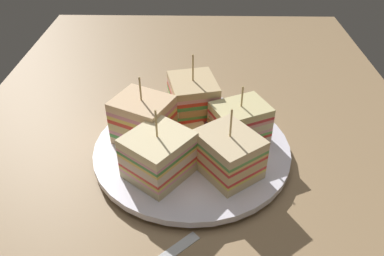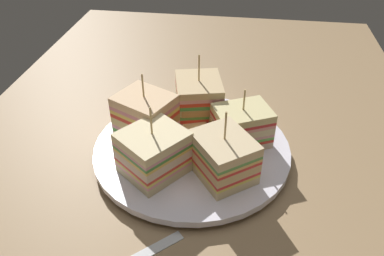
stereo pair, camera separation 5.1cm
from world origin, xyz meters
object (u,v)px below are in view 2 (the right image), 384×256
(plate, at_px, (192,149))
(chip_pile, at_px, (200,134))
(sandwich_wedge_3, at_px, (223,157))
(sandwich_wedge_0, at_px, (201,100))
(sandwich_wedge_2, at_px, (154,152))
(sandwich_wedge_4, at_px, (241,126))
(sandwich_wedge_1, at_px, (146,117))

(plate, xyz_separation_m, chip_pile, (-0.01, 0.01, 0.02))
(chip_pile, bearing_deg, plate, -32.08)
(sandwich_wedge_3, bearing_deg, sandwich_wedge_0, -16.95)
(sandwich_wedge_2, distance_m, sandwich_wedge_4, 0.13)
(sandwich_wedge_1, relative_size, chip_pile, 1.41)
(plate, relative_size, sandwich_wedge_2, 2.73)
(sandwich_wedge_2, distance_m, chip_pile, 0.09)
(sandwich_wedge_4, bearing_deg, plate, -8.36)
(sandwich_wedge_1, bearing_deg, plate, 14.16)
(plate, relative_size, sandwich_wedge_0, 2.58)
(sandwich_wedge_0, relative_size, sandwich_wedge_4, 1.16)
(sandwich_wedge_0, bearing_deg, plate, -16.64)
(sandwich_wedge_1, height_order, sandwich_wedge_2, sandwich_wedge_1)
(sandwich_wedge_2, bearing_deg, sandwich_wedge_1, 59.40)
(sandwich_wedge_1, distance_m, sandwich_wedge_2, 0.07)
(sandwich_wedge_0, xyz_separation_m, sandwich_wedge_3, (0.12, 0.04, -0.00))
(sandwich_wedge_3, height_order, sandwich_wedge_4, sandwich_wedge_3)
(plate, height_order, sandwich_wedge_1, sandwich_wedge_1)
(plate, bearing_deg, chip_pile, 147.92)
(plate, relative_size, sandwich_wedge_3, 2.83)
(sandwich_wedge_1, relative_size, sandwich_wedge_3, 1.04)
(sandwich_wedge_2, xyz_separation_m, sandwich_wedge_3, (-0.00, 0.09, -0.00))
(sandwich_wedge_2, xyz_separation_m, sandwich_wedge_4, (-0.07, 0.10, -0.00))
(sandwich_wedge_4, relative_size, chip_pile, 1.28)
(sandwich_wedge_0, bearing_deg, sandwich_wedge_4, 38.27)
(sandwich_wedge_0, bearing_deg, sandwich_wedge_3, 6.13)
(plate, distance_m, sandwich_wedge_1, 0.08)
(sandwich_wedge_3, xyz_separation_m, chip_pile, (-0.07, -0.04, -0.02))
(sandwich_wedge_4, bearing_deg, sandwich_wedge_0, -63.40)
(sandwich_wedge_1, distance_m, chip_pile, 0.08)
(plate, height_order, sandwich_wedge_0, sandwich_wedge_0)
(sandwich_wedge_0, relative_size, chip_pile, 1.49)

